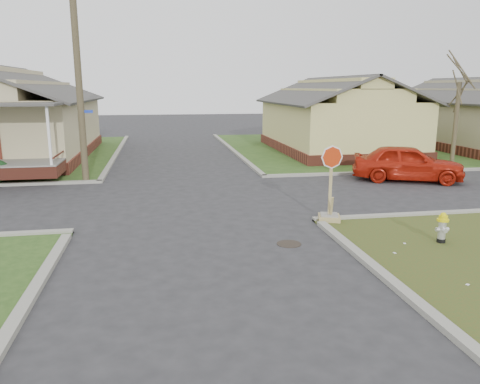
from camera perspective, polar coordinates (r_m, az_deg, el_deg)
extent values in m
plane|color=#28282B|center=(12.40, -4.53, -6.17)|extent=(120.00, 120.00, 0.00)
cylinder|color=black|center=(12.32, 5.99, -6.30)|extent=(0.64, 0.64, 0.01)
cube|color=brown|center=(30.29, -27.07, 4.27)|extent=(9.70, 13.20, 0.60)
cube|color=brown|center=(30.51, 11.49, 5.45)|extent=(7.20, 11.20, 0.60)
cube|color=#DDD182|center=(30.35, 11.62, 8.45)|extent=(7.00, 11.00, 2.60)
cube|color=brown|center=(35.38, 26.83, 5.31)|extent=(7.20, 11.20, 0.60)
cube|color=tan|center=(35.25, 27.09, 7.89)|extent=(7.00, 11.00, 2.60)
cylinder|color=#3E3523|center=(20.84, -19.11, 13.38)|extent=(0.28, 0.28, 9.00)
cylinder|color=#3E3523|center=(26.63, 24.79, 7.54)|extent=(0.22, 0.22, 4.20)
cylinder|color=black|center=(13.30, 23.30, -5.44)|extent=(0.22, 0.22, 0.10)
cylinder|color=silver|center=(13.22, 23.40, -4.28)|extent=(0.19, 0.19, 0.46)
sphere|color=silver|center=(13.16, 23.49, -3.32)|extent=(0.19, 0.19, 0.19)
cylinder|color=yellow|center=(13.15, 23.51, -3.15)|extent=(0.30, 0.30, 0.06)
cylinder|color=yellow|center=(13.13, 23.53, -2.86)|extent=(0.22, 0.22, 0.10)
sphere|color=yellow|center=(13.12, 23.56, -2.61)|extent=(0.15, 0.15, 0.15)
cube|color=tan|center=(14.44, 10.80, -3.10)|extent=(0.63, 0.63, 0.15)
cube|color=gray|center=(14.42, 10.82, -2.73)|extent=(0.51, 0.51, 0.04)
cube|color=tan|center=(14.19, 10.99, 1.16)|extent=(0.09, 0.05, 2.14)
cylinder|color=#B72C0C|center=(14.02, 11.18, 4.19)|extent=(0.57, 0.25, 0.61)
cylinder|color=white|center=(14.03, 11.16, 4.20)|extent=(0.65, 0.28, 0.69)
imported|color=#B31E0C|center=(21.56, 19.75, 3.36)|extent=(4.98, 3.49, 1.57)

